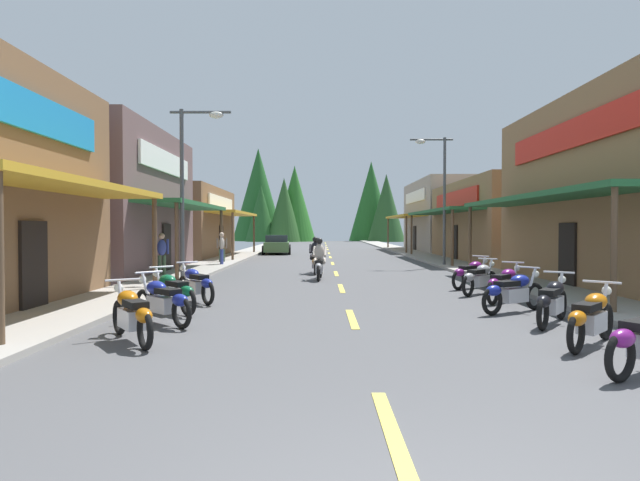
# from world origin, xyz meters

# --- Properties ---
(ground) EXTENTS (10.19, 89.98, 0.10)m
(ground) POSITION_xyz_m (0.00, 29.99, -0.05)
(ground) COLOR #4C4C4F
(sidewalk_left) EXTENTS (2.18, 89.98, 0.12)m
(sidewalk_left) POSITION_xyz_m (-6.19, 29.99, 0.06)
(sidewalk_left) COLOR #9E9991
(sidewalk_left) RESTS_ON ground
(sidewalk_right) EXTENTS (2.18, 89.98, 0.12)m
(sidewalk_right) POSITION_xyz_m (6.19, 29.99, 0.06)
(sidewalk_right) COLOR #9E9991
(sidewalk_right) RESTS_ON ground
(centerline_dashes) EXTENTS (0.16, 67.04, 0.01)m
(centerline_dashes) POSITION_xyz_m (0.00, 34.68, 0.01)
(centerline_dashes) COLOR #E0C64C
(centerline_dashes) RESTS_ON ground
(storefront_left_middle) EXTENTS (9.88, 9.70, 6.06)m
(storefront_left_middle) POSITION_xyz_m (-11.28, 19.65, 3.03)
(storefront_left_middle) COLOR brown
(storefront_left_middle) RESTS_ON ground
(storefront_left_far) EXTENTS (10.27, 11.35, 4.56)m
(storefront_left_far) POSITION_xyz_m (-11.46, 32.16, 2.28)
(storefront_left_far) COLOR brown
(storefront_left_far) RESTS_ON ground
(storefront_right_middle) EXTENTS (8.31, 13.05, 4.65)m
(storefront_right_middle) POSITION_xyz_m (10.48, 28.13, 2.33)
(storefront_right_middle) COLOR olive
(storefront_right_middle) RESTS_ON ground
(storefront_right_far) EXTENTS (7.83, 12.09, 5.82)m
(storefront_right_far) POSITION_xyz_m (10.25, 41.25, 2.91)
(storefront_right_far) COLOR gray
(storefront_right_far) RESTS_ON ground
(streetlamp_left) EXTENTS (2.12, 0.30, 6.06)m
(streetlamp_left) POSITION_xyz_m (-5.17, 15.56, 3.96)
(streetlamp_left) COLOR #474C51
(streetlamp_left) RESTS_ON ground
(streetlamp_right) EXTENTS (2.12, 0.30, 6.41)m
(streetlamp_right) POSITION_xyz_m (5.18, 23.36, 4.16)
(streetlamp_right) COLOR #474C51
(streetlamp_right) RESTS_ON ground
(motorcycle_parked_right_1) EXTENTS (1.55, 1.61, 1.04)m
(motorcycle_parked_right_1) POSITION_xyz_m (3.73, 5.62, 0.49)
(motorcycle_parked_right_1) COLOR black
(motorcycle_parked_right_1) RESTS_ON ground
(motorcycle_parked_right_2) EXTENTS (1.36, 1.77, 1.04)m
(motorcycle_parked_right_2) POSITION_xyz_m (3.95, 7.57, 0.49)
(motorcycle_parked_right_2) COLOR black
(motorcycle_parked_right_2) RESTS_ON ground
(motorcycle_parked_right_3) EXTENTS (1.86, 1.23, 1.04)m
(motorcycle_parked_right_3) POSITION_xyz_m (3.73, 9.10, 0.49)
(motorcycle_parked_right_3) COLOR black
(motorcycle_parked_right_3) RESTS_ON ground
(motorcycle_parked_right_4) EXTENTS (1.51, 1.65, 1.04)m
(motorcycle_parked_right_4) POSITION_xyz_m (4.13, 10.81, 0.49)
(motorcycle_parked_right_4) COLOR black
(motorcycle_parked_right_4) RESTS_ON ground
(motorcycle_parked_right_5) EXTENTS (1.52, 1.65, 1.04)m
(motorcycle_parked_right_5) POSITION_xyz_m (3.97, 12.42, 0.49)
(motorcycle_parked_right_5) COLOR black
(motorcycle_parked_right_5) RESTS_ON ground
(motorcycle_parked_right_6) EXTENTS (1.68, 1.49, 1.04)m
(motorcycle_parked_right_6) POSITION_xyz_m (4.16, 13.93, 0.49)
(motorcycle_parked_right_6) COLOR black
(motorcycle_parked_right_6) RESTS_ON ground
(motorcycle_parked_left_0) EXTENTS (1.32, 1.80, 1.04)m
(motorcycle_parked_left_0) POSITION_xyz_m (-3.86, 5.96, 0.49)
(motorcycle_parked_left_0) COLOR black
(motorcycle_parked_left_0) RESTS_ON ground
(motorcycle_parked_left_1) EXTENTS (1.61, 1.56, 1.04)m
(motorcycle_parked_left_1) POSITION_xyz_m (-3.85, 7.65, 0.49)
(motorcycle_parked_left_1) COLOR black
(motorcycle_parked_left_1) RESTS_ON ground
(motorcycle_parked_left_2) EXTENTS (1.53, 1.64, 1.04)m
(motorcycle_parked_left_2) POSITION_xyz_m (-4.06, 9.11, 0.49)
(motorcycle_parked_left_2) COLOR black
(motorcycle_parked_left_2) RESTS_ON ground
(motorcycle_parked_left_3) EXTENTS (1.38, 1.76, 1.04)m
(motorcycle_parked_left_3) POSITION_xyz_m (-3.92, 10.81, 0.49)
(motorcycle_parked_left_3) COLOR black
(motorcycle_parked_left_3) RESTS_ON ground
(rider_cruising_lead) EXTENTS (0.60, 2.14, 1.57)m
(rider_cruising_lead) POSITION_xyz_m (-0.70, 16.79, 0.66)
(rider_cruising_lead) COLOR black
(rider_cruising_lead) RESTS_ON ground
(rider_cruising_trailing) EXTENTS (0.60, 2.14, 1.57)m
(rider_cruising_trailing) POSITION_xyz_m (-0.88, 19.46, 0.66)
(rider_cruising_trailing) COLOR black
(rider_cruising_trailing) RESTS_ON ground
(pedestrian_by_shop) EXTENTS (0.27, 0.57, 1.72)m
(pedestrian_by_shop) POSITION_xyz_m (-5.61, 23.58, 1.00)
(pedestrian_by_shop) COLOR #333F8C
(pedestrian_by_shop) RESTS_ON ground
(pedestrian_browsing) EXTENTS (0.57, 0.29, 1.59)m
(pedestrian_browsing) POSITION_xyz_m (-5.98, 25.62, 0.92)
(pedestrian_browsing) COLOR #3F593F
(pedestrian_browsing) RESTS_ON ground
(pedestrian_waiting) EXTENTS (0.48, 0.42, 1.74)m
(pedestrian_waiting) POSITION_xyz_m (-6.81, 17.53, 1.01)
(pedestrian_waiting) COLOR #3F593F
(pedestrian_waiting) RESTS_ON ground
(parked_car_curbside) EXTENTS (2.25, 4.39, 1.40)m
(parked_car_curbside) POSITION_xyz_m (-3.90, 36.49, 0.69)
(parked_car_curbside) COLOR #4C723F
(parked_car_curbside) RESTS_ON ground
(treeline_backdrop) EXTENTS (25.23, 10.86, 13.87)m
(treeline_backdrop) POSITION_xyz_m (-2.76, 75.03, 5.82)
(treeline_backdrop) COLOR #286A23
(treeline_backdrop) RESTS_ON ground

